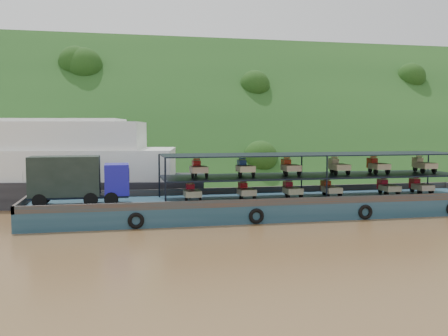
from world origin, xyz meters
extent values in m
plane|color=brown|center=(0.00, 0.00, 0.00)|extent=(160.00, 160.00, 0.00)
cube|color=#153613|center=(0.00, 36.00, 0.00)|extent=(140.00, 39.60, 39.60)
cube|color=#133444|center=(0.53, -1.46, 0.60)|extent=(35.00, 7.00, 1.20)
cube|color=#592D19|center=(0.53, 1.94, 1.45)|extent=(35.00, 0.20, 0.50)
cube|color=#592D19|center=(0.53, -4.86, 1.45)|extent=(35.00, 0.20, 0.50)
cube|color=#592D19|center=(-16.87, -1.46, 1.45)|extent=(0.20, 7.00, 0.50)
torus|color=black|center=(-9.47, -5.01, 0.55)|extent=(1.06, 0.26, 1.06)
torus|color=black|center=(-1.47, -5.01, 0.55)|extent=(1.06, 0.26, 1.06)
torus|color=black|center=(6.53, -5.01, 0.55)|extent=(1.06, 0.26, 1.06)
cylinder|color=black|center=(-15.64, -2.69, 1.68)|extent=(0.96, 0.34, 0.96)
cylinder|color=black|center=(-15.63, -0.67, 1.68)|extent=(0.96, 0.34, 0.96)
cylinder|color=black|center=(-12.37, -2.71, 1.68)|extent=(0.96, 0.34, 0.96)
cylinder|color=black|center=(-12.36, -0.69, 1.68)|extent=(0.96, 0.34, 0.96)
cylinder|color=black|center=(-11.02, -2.71, 1.68)|extent=(0.96, 0.34, 0.96)
cylinder|color=black|center=(-11.01, -0.70, 1.68)|extent=(0.96, 0.34, 0.96)
cube|color=black|center=(-13.13, -1.69, 1.82)|extent=(6.55, 2.15, 0.19)
cube|color=#191698|center=(-10.63, -1.71, 2.93)|extent=(1.65, 2.31, 2.11)
cube|color=black|center=(-9.82, -1.71, 3.31)|extent=(0.07, 1.92, 0.86)
cube|color=black|center=(-14.09, -1.69, 3.22)|extent=(4.62, 2.33, 2.69)
cube|color=black|center=(4.03, -1.46, 2.86)|extent=(23.00, 5.00, 0.12)
cube|color=black|center=(4.03, -1.46, 4.50)|extent=(23.00, 5.00, 0.08)
cylinder|color=black|center=(-7.47, -3.96, 2.85)|extent=(0.12, 0.12, 3.30)
cylinder|color=black|center=(-7.47, 1.04, 2.85)|extent=(0.12, 0.12, 3.30)
cylinder|color=black|center=(4.03, -3.96, 2.85)|extent=(0.12, 0.12, 3.30)
cylinder|color=black|center=(4.03, 1.04, 2.85)|extent=(0.12, 0.12, 3.30)
cylinder|color=black|center=(15.53, 1.04, 2.85)|extent=(0.12, 0.12, 3.30)
cylinder|color=black|center=(-5.36, -0.41, 1.46)|extent=(0.12, 0.52, 0.52)
cylinder|color=black|center=(-5.86, -2.21, 1.46)|extent=(0.14, 0.52, 0.52)
cylinder|color=black|center=(-4.86, -2.21, 1.46)|extent=(0.14, 0.52, 0.52)
cube|color=beige|center=(-5.36, -1.86, 1.80)|extent=(1.15, 1.50, 0.44)
cube|color=red|center=(-5.36, -0.71, 1.98)|extent=(0.55, 0.80, 0.80)
cube|color=red|center=(-5.36, -0.91, 2.48)|extent=(0.50, 0.10, 0.10)
cylinder|color=black|center=(-1.34, -0.41, 1.46)|extent=(0.12, 0.52, 0.52)
cylinder|color=black|center=(-1.84, -2.21, 1.46)|extent=(0.14, 0.52, 0.52)
cylinder|color=black|center=(-0.84, -2.21, 1.46)|extent=(0.14, 0.52, 0.52)
cube|color=beige|center=(-1.34, -1.86, 1.80)|extent=(1.15, 1.50, 0.44)
cube|color=#B70C12|center=(-1.34, -0.71, 1.98)|extent=(0.55, 0.80, 0.80)
cube|color=#B70C12|center=(-1.34, -0.91, 2.48)|extent=(0.50, 0.10, 0.10)
cylinder|color=black|center=(2.23, -0.41, 1.46)|extent=(0.12, 0.52, 0.52)
cylinder|color=black|center=(1.73, -2.21, 1.46)|extent=(0.14, 0.52, 0.52)
cylinder|color=black|center=(2.73, -2.21, 1.46)|extent=(0.14, 0.52, 0.52)
cube|color=beige|center=(2.23, -1.86, 1.80)|extent=(1.15, 1.50, 0.44)
cube|color=#AC0B22|center=(2.23, -0.71, 1.98)|extent=(0.55, 0.80, 0.80)
cube|color=#AC0B22|center=(2.23, -0.91, 2.48)|extent=(0.50, 0.10, 0.10)
cylinder|color=black|center=(5.36, -0.41, 1.46)|extent=(0.12, 0.52, 0.52)
cylinder|color=black|center=(4.86, -2.21, 1.46)|extent=(0.14, 0.52, 0.52)
cylinder|color=black|center=(5.86, -2.21, 1.46)|extent=(0.14, 0.52, 0.52)
cube|color=beige|center=(5.36, -1.86, 1.80)|extent=(1.15, 1.50, 0.44)
cube|color=#AB280B|center=(5.36, -0.71, 1.98)|extent=(0.55, 0.80, 0.80)
cube|color=#AB280B|center=(5.36, -0.91, 2.48)|extent=(0.50, 0.10, 0.10)
cylinder|color=black|center=(10.24, -0.41, 1.46)|extent=(0.12, 0.52, 0.52)
cylinder|color=black|center=(9.74, -2.21, 1.46)|extent=(0.14, 0.52, 0.52)
cylinder|color=black|center=(10.74, -2.21, 1.46)|extent=(0.14, 0.52, 0.52)
cube|color=#C4B58A|center=(10.24, -1.86, 1.80)|extent=(1.15, 1.50, 0.44)
cube|color=#B70C26|center=(10.24, -0.71, 1.98)|extent=(0.55, 0.80, 0.80)
cube|color=#B70C26|center=(10.24, -0.91, 2.48)|extent=(0.50, 0.10, 0.10)
cylinder|color=black|center=(13.12, -0.41, 1.46)|extent=(0.12, 0.52, 0.52)
cylinder|color=black|center=(12.62, -2.21, 1.46)|extent=(0.14, 0.52, 0.52)
cylinder|color=black|center=(13.62, -2.21, 1.46)|extent=(0.14, 0.52, 0.52)
cube|color=beige|center=(13.12, -1.86, 1.80)|extent=(1.15, 1.50, 0.44)
cube|color=#B10B1A|center=(13.12, -0.71, 1.98)|extent=(0.55, 0.80, 0.80)
cube|color=#B10B1A|center=(13.12, -0.91, 2.48)|extent=(0.50, 0.10, 0.10)
cylinder|color=black|center=(-4.89, -0.41, 3.18)|extent=(0.12, 0.52, 0.52)
cylinder|color=black|center=(-5.39, -2.21, 3.18)|extent=(0.14, 0.52, 0.52)
cylinder|color=black|center=(-4.39, -2.21, 3.18)|extent=(0.14, 0.52, 0.52)
cube|color=tan|center=(-4.89, -1.86, 3.52)|extent=(1.15, 1.50, 0.44)
cube|color=red|center=(-4.89, -0.71, 3.70)|extent=(0.55, 0.80, 0.80)
cube|color=red|center=(-4.89, -0.91, 4.20)|extent=(0.50, 0.10, 0.10)
cylinder|color=black|center=(-1.43, -0.41, 3.18)|extent=(0.12, 0.52, 0.52)
cylinder|color=black|center=(-1.93, -2.21, 3.18)|extent=(0.14, 0.52, 0.52)
cylinder|color=black|center=(-0.93, -2.21, 3.18)|extent=(0.14, 0.52, 0.52)
cube|color=beige|center=(-1.43, -1.86, 3.52)|extent=(1.15, 1.50, 0.44)
cube|color=navy|center=(-1.43, -0.71, 3.70)|extent=(0.55, 0.80, 0.80)
cube|color=navy|center=(-1.43, -0.91, 4.20)|extent=(0.50, 0.10, 0.10)
cylinder|color=black|center=(2.07, -0.41, 3.18)|extent=(0.12, 0.52, 0.52)
cylinder|color=black|center=(1.57, -2.21, 3.18)|extent=(0.14, 0.52, 0.52)
cylinder|color=black|center=(2.57, -2.21, 3.18)|extent=(0.14, 0.52, 0.52)
cube|color=tan|center=(2.07, -1.86, 3.52)|extent=(1.15, 1.50, 0.44)
cube|color=red|center=(2.07, -0.71, 3.70)|extent=(0.55, 0.80, 0.80)
cube|color=red|center=(2.07, -0.91, 4.20)|extent=(0.50, 0.10, 0.10)
cylinder|color=black|center=(5.99, -0.41, 3.18)|extent=(0.12, 0.52, 0.52)
cylinder|color=black|center=(5.49, -2.21, 3.18)|extent=(0.14, 0.52, 0.52)
cylinder|color=black|center=(6.49, -2.21, 3.18)|extent=(0.14, 0.52, 0.52)
cube|color=#BEB486|center=(5.99, -1.86, 3.52)|extent=(1.15, 1.50, 0.44)
cube|color=beige|center=(5.99, -0.71, 3.70)|extent=(0.55, 0.80, 0.80)
cube|color=beige|center=(5.99, -0.91, 4.20)|extent=(0.50, 0.10, 0.10)
cylinder|color=black|center=(9.30, -0.41, 3.18)|extent=(0.12, 0.52, 0.52)
cylinder|color=black|center=(8.80, -2.21, 3.18)|extent=(0.14, 0.52, 0.52)
cylinder|color=black|center=(9.80, -2.21, 3.18)|extent=(0.14, 0.52, 0.52)
cube|color=#C5B48B|center=(9.30, -1.86, 3.52)|extent=(1.15, 1.50, 0.44)
cube|color=red|center=(9.30, -0.71, 3.70)|extent=(0.55, 0.80, 0.80)
cube|color=red|center=(9.30, -0.91, 4.20)|extent=(0.50, 0.10, 0.10)
cylinder|color=black|center=(13.34, -0.41, 3.18)|extent=(0.12, 0.52, 0.52)
cylinder|color=black|center=(12.84, -2.21, 3.18)|extent=(0.14, 0.52, 0.52)
cylinder|color=black|center=(13.84, -2.21, 3.18)|extent=(0.14, 0.52, 0.52)
cube|color=#CBB98F|center=(13.34, -1.86, 3.52)|extent=(1.15, 1.50, 0.44)
cube|color=beige|center=(13.34, -0.71, 3.70)|extent=(0.55, 0.80, 0.80)
cube|color=beige|center=(13.34, -0.91, 4.20)|extent=(0.50, 0.10, 0.10)
camera|label=1|loc=(-10.53, -37.02, 6.42)|focal=40.00mm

